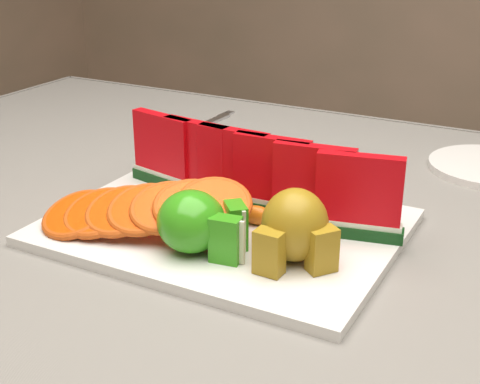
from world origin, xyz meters
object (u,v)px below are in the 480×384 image
platter (225,227)px  apple_cluster (198,223)px  fork (204,125)px  pear_cluster (295,228)px

platter → apple_cluster: 0.09m
platter → fork: size_ratio=2.05×
pear_cluster → fork: pear_cluster is taller
fork → pear_cluster: bearing=-49.0°
apple_cluster → fork: (-0.26, 0.44, -0.04)m
platter → fork: 0.44m
apple_cluster → platter: bearing=97.6°
platter → fork: bearing=124.2°
apple_cluster → pear_cluster: (0.10, 0.03, 0.01)m
platter → pear_cluster: size_ratio=4.18×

